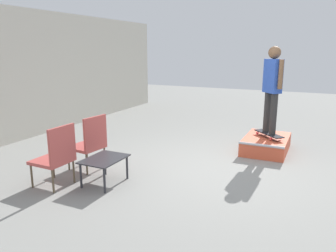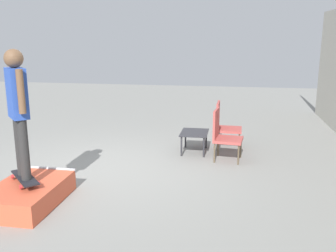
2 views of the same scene
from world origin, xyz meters
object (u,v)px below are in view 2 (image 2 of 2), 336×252
at_px(coffee_table, 194,135).
at_px(patio_chair_right, 223,133).
at_px(skateboard_on_ramp, 25,178).
at_px(patio_chair_left, 224,124).
at_px(skate_ramp_box, 28,194).
at_px(person_skater, 18,104).

bearing_deg(coffee_table, patio_chair_right, 55.81).
relative_size(skateboard_on_ramp, patio_chair_left, 0.69).
bearing_deg(patio_chair_left, skate_ramp_box, 142.44).
relative_size(skateboard_on_ramp, coffee_table, 0.93).
xyz_separation_m(skateboard_on_ramp, patio_chair_left, (-3.23, 2.65, 0.14)).
distance_m(skate_ramp_box, patio_chair_left, 4.19).
bearing_deg(patio_chair_left, skateboard_on_ramp, 141.77).
height_order(skate_ramp_box, patio_chair_left, patio_chair_left).
bearing_deg(coffee_table, skate_ramp_box, -35.48).
height_order(person_skater, coffee_table, person_skater).
bearing_deg(patio_chair_right, patio_chair_left, 6.29).
xyz_separation_m(person_skater, patio_chair_left, (-3.23, 2.65, -0.91)).
height_order(coffee_table, patio_chair_right, patio_chair_right).
distance_m(skate_ramp_box, coffee_table, 3.50).
bearing_deg(skateboard_on_ramp, patio_chair_right, 87.37).
xyz_separation_m(skate_ramp_box, patio_chair_left, (-3.26, 2.61, 0.37)).
bearing_deg(skate_ramp_box, coffee_table, 144.52).
relative_size(skate_ramp_box, skateboard_on_ramp, 1.97).
height_order(skate_ramp_box, person_skater, person_skater).
bearing_deg(patio_chair_left, person_skater, 141.77).
relative_size(skate_ramp_box, coffee_table, 1.84).
xyz_separation_m(person_skater, coffee_table, (-2.82, 2.07, -1.07)).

